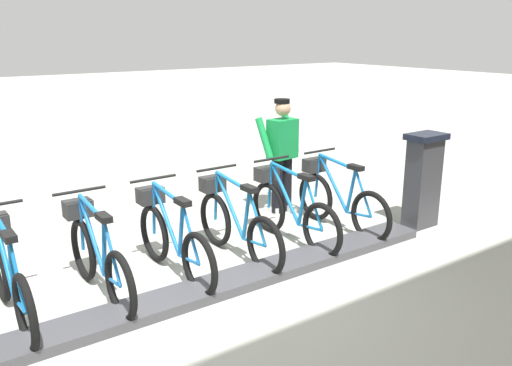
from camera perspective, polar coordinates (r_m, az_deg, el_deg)
name	(u,v)px	position (r m, az deg, el deg)	size (l,w,h in m)	color
ground_plane	(218,291)	(5.65, -4.01, -11.31)	(60.00, 60.00, 0.00)	#ACB0A5
dock_rail_base	(218,286)	(5.63, -4.02, -10.86)	(0.44, 5.72, 0.10)	#47474C
payment_kiosk	(423,179)	(7.54, 17.26, 0.43)	(0.36, 0.52, 1.28)	#38383D
bike_docked_0	(338,198)	(7.24, 8.69, -1.59)	(1.72, 0.54, 1.02)	black
bike_docked_1	(290,209)	(6.72, 3.63, -2.81)	(1.72, 0.54, 1.02)	black
bike_docked_2	(235,222)	(6.27, -2.23, -4.20)	(1.72, 0.54, 1.02)	black
bike_docked_3	(171,238)	(5.89, -8.95, -5.73)	(1.72, 0.54, 1.02)	black
bike_docked_4	(97,255)	(5.61, -16.51, -7.35)	(1.72, 0.54, 1.02)	black
bike_docked_5	(9,276)	(5.43, -24.76, -8.96)	(1.72, 0.54, 1.02)	black
worker_near_rack	(282,152)	(7.71, 2.76, 3.33)	(0.48, 0.65, 1.66)	white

